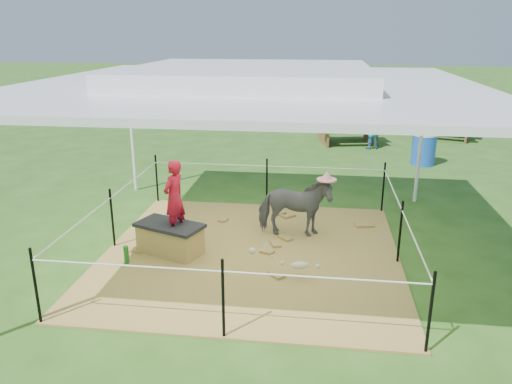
# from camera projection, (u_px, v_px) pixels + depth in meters

# --- Properties ---
(ground) EXTENTS (90.00, 90.00, 0.00)m
(ground) POSITION_uv_depth(u_px,v_px,m) (251.00, 255.00, 7.87)
(ground) COLOR #2D5919
(ground) RESTS_ON ground
(hay_patch) EXTENTS (4.60, 4.60, 0.03)m
(hay_patch) POSITION_uv_depth(u_px,v_px,m) (251.00, 254.00, 7.87)
(hay_patch) COLOR brown
(hay_patch) RESTS_ON ground
(canopy_tent) EXTENTS (6.30, 6.30, 2.90)m
(canopy_tent) POSITION_uv_depth(u_px,v_px,m) (250.00, 81.00, 7.04)
(canopy_tent) COLOR silver
(canopy_tent) RESTS_ON ground
(rope_fence) EXTENTS (4.54, 4.54, 1.00)m
(rope_fence) POSITION_uv_depth(u_px,v_px,m) (251.00, 217.00, 7.67)
(rope_fence) COLOR black
(rope_fence) RESTS_ON ground
(straw_bale) EXTENTS (1.09, 0.80, 0.43)m
(straw_bale) POSITION_uv_depth(u_px,v_px,m) (170.00, 240.00, 7.82)
(straw_bale) COLOR #B18740
(straw_bale) RESTS_ON hay_patch
(dark_cloth) EXTENTS (1.17, 0.88, 0.05)m
(dark_cloth) POSITION_uv_depth(u_px,v_px,m) (169.00, 225.00, 7.74)
(dark_cloth) COLOR black
(dark_cloth) RESTS_ON straw_bale
(woman) EXTENTS (0.41, 0.50, 1.17)m
(woman) POSITION_uv_depth(u_px,v_px,m) (174.00, 191.00, 7.56)
(woman) COLOR #B11127
(woman) RESTS_ON straw_bale
(green_bottle) EXTENTS (0.10, 0.10, 0.27)m
(green_bottle) POSITION_uv_depth(u_px,v_px,m) (126.00, 255.00, 7.49)
(green_bottle) COLOR #19721D
(green_bottle) RESTS_ON hay_patch
(pony) EXTENTS (1.25, 0.61, 1.03)m
(pony) POSITION_uv_depth(u_px,v_px,m) (294.00, 207.00, 8.36)
(pony) COLOR #46464B
(pony) RESTS_ON hay_patch
(pink_hat) EXTENTS (0.32, 0.32, 0.15)m
(pink_hat) POSITION_uv_depth(u_px,v_px,m) (295.00, 173.00, 8.18)
(pink_hat) COLOR pink
(pink_hat) RESTS_ON pony
(foal) EXTENTS (0.87, 0.59, 0.45)m
(foal) POSITION_uv_depth(u_px,v_px,m) (300.00, 264.00, 7.01)
(foal) COLOR beige
(foal) RESTS_ON hay_patch
(trash_barrel) EXTENTS (0.78, 0.78, 0.94)m
(trash_barrel) POSITION_uv_depth(u_px,v_px,m) (424.00, 147.00, 13.00)
(trash_barrel) COLOR blue
(trash_barrel) RESTS_ON ground
(picnic_table_near) EXTENTS (2.16, 1.75, 0.80)m
(picnic_table_near) POSITION_uv_depth(u_px,v_px,m) (347.00, 130.00, 15.52)
(picnic_table_near) COLOR brown
(picnic_table_near) RESTS_ON ground
(picnic_table_far) EXTENTS (2.33, 1.97, 0.83)m
(picnic_table_far) POSITION_uv_depth(u_px,v_px,m) (443.00, 125.00, 16.31)
(picnic_table_far) COLOR #53331C
(picnic_table_far) RESTS_ON ground
(distant_person) EXTENTS (0.56, 0.47, 1.01)m
(distant_person) POSITION_uv_depth(u_px,v_px,m) (371.00, 132.00, 14.76)
(distant_person) COLOR #3790D1
(distant_person) RESTS_ON ground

